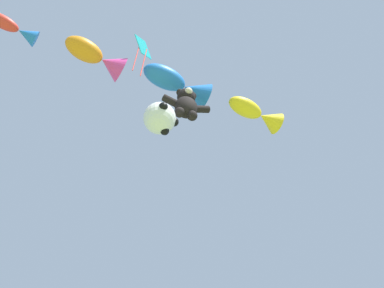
# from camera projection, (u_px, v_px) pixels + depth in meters

# --- Properties ---
(teddy_bear_kite) EXTENTS (1.62, 0.71, 1.64)m
(teddy_bear_kite) POSITION_uv_depth(u_px,v_px,m) (186.00, 104.00, 13.84)
(teddy_bear_kite) COLOR black
(soccer_ball_kite) EXTENTS (1.04, 1.03, 0.96)m
(soccer_ball_kite) POSITION_uv_depth(u_px,v_px,m) (160.00, 118.00, 12.29)
(soccer_ball_kite) COLOR white
(fish_kite_goldfin) EXTENTS (2.16, 1.17, 0.83)m
(fish_kite_goldfin) POSITION_uv_depth(u_px,v_px,m) (257.00, 114.00, 15.34)
(fish_kite_goldfin) COLOR yellow
(fish_kite_cobalt) EXTENTS (2.53, 1.33, 0.99)m
(fish_kite_cobalt) POSITION_uv_depth(u_px,v_px,m) (180.00, 85.00, 14.95)
(fish_kite_cobalt) COLOR blue
(fish_kite_tangerine) EXTENTS (2.15, 1.33, 0.92)m
(fish_kite_tangerine) POSITION_uv_depth(u_px,v_px,m) (98.00, 57.00, 14.12)
(fish_kite_tangerine) COLOR orange
(fish_kite_crimson) EXTENTS (1.72, 0.91, 0.57)m
(fish_kite_crimson) POSITION_uv_depth(u_px,v_px,m) (15.00, 28.00, 13.83)
(fish_kite_crimson) COLOR red
(diamond_kite) EXTENTS (0.78, 0.74, 2.78)m
(diamond_kite) POSITION_uv_depth(u_px,v_px,m) (142.00, 50.00, 14.48)
(diamond_kite) COLOR #19ADB2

